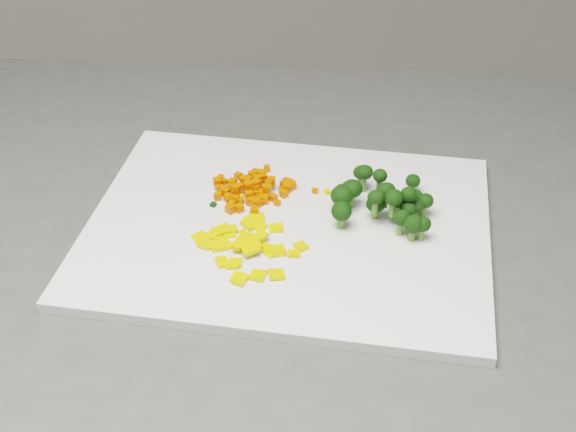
{
  "coord_description": "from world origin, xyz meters",
  "views": [
    {
      "loc": [
        -0.04,
        -0.27,
        1.43
      ],
      "look_at": [
        0.02,
        0.43,
        0.92
      ],
      "focal_mm": 50.0,
      "sensor_mm": 36.0,
      "label": 1
    }
  ],
  "objects": [
    {
      "name": "carrot_cube_33",
      "position": [
        -0.0,
        0.49,
        0.92
      ],
      "size": [
        0.01,
        0.01,
        0.01
      ],
      "primitive_type": "cube",
      "rotation": [
        0.0,
        0.0,
        0.41
      ],
      "color": "#DA4602",
      "rests_on": "carrot_pile"
    },
    {
      "name": "carrot_cube_5",
      "position": [
        -0.03,
        0.49,
        0.92
      ],
      "size": [
        0.01,
        0.01,
        0.01
      ],
      "primitive_type": "cube",
      "rotation": [
        0.0,
        0.0,
        1.68
      ],
      "color": "#DA4602",
      "rests_on": "carrot_pile"
    },
    {
      "name": "carrot_cube_29",
      "position": [
        0.03,
        0.5,
        0.92
      ],
      "size": [
        0.01,
        0.01,
        0.01
      ],
      "primitive_type": "cube",
      "rotation": [
        0.0,
        0.0,
        3.11
      ],
      "color": "#DA4602",
      "rests_on": "carrot_pile"
    },
    {
      "name": "pepper_chunk_27",
      "position": [
        -0.02,
        0.38,
        0.92
      ],
      "size": [
        0.02,
        0.02,
        0.01
      ],
      "primitive_type": "cube",
      "rotation": [
        -0.11,
        -0.04,
        1.91
      ],
      "color": "yellow",
      "rests_on": "pepper_pile"
    },
    {
      "name": "stray_bit_3",
      "position": [
        -0.03,
        0.41,
        0.91
      ],
      "size": [
        0.01,
        0.01,
        0.0
      ],
      "primitive_type": "cube",
      "rotation": [
        0.0,
        0.0,
        1.85
      ],
      "color": "yellow",
      "rests_on": "cutting_board"
    },
    {
      "name": "carrot_cube_73",
      "position": [
        -0.03,
        0.5,
        0.92
      ],
      "size": [
        0.01,
        0.01,
        0.01
      ],
      "primitive_type": "cube",
      "rotation": [
        0.0,
        0.0,
        0.99
      ],
      "color": "#DA4602",
      "rests_on": "carrot_pile"
    },
    {
      "name": "carrot_cube_9",
      "position": [
        -0.02,
        0.47,
        0.92
      ],
      "size": [
        0.01,
        0.01,
        0.01
      ],
      "primitive_type": "cube",
      "rotation": [
        0.0,
        0.0,
        0.06
      ],
      "color": "#DA4602",
      "rests_on": "carrot_pile"
    },
    {
      "name": "carrot_cube_74",
      "position": [
        -0.01,
        0.46,
        0.92
      ],
      "size": [
        0.01,
        0.01,
        0.01
      ],
      "primitive_type": "cube",
      "rotation": [
        0.0,
        0.0,
        2.05
      ],
      "color": "#DA4602",
      "rests_on": "carrot_pile"
    },
    {
      "name": "carrot_cube_10",
      "position": [
        -0.03,
        0.5,
        0.91
      ],
      "size": [
        0.01,
        0.01,
        0.01
      ],
      "primitive_type": "cube",
      "rotation": [
        0.0,
        0.0,
        1.55
      ],
      "color": "#DA4602",
      "rests_on": "carrot_pile"
    },
    {
      "name": "pepper_chunk_12",
      "position": [
        -0.03,
        0.33,
        0.91
      ],
      "size": [
        0.02,
        0.02,
        0.01
      ],
      "primitive_type": "cube",
      "rotation": [
        0.1,
        -0.11,
        2.61
      ],
      "color": "yellow",
      "rests_on": "pepper_pile"
    },
    {
      "name": "carrot_cube_45",
      "position": [
        -0.03,
        0.48,
        0.92
      ],
      "size": [
        0.01,
        0.01,
        0.01
      ],
      "primitive_type": "cube",
      "rotation": [
        0.0,
        0.0,
        2.67
      ],
      "color": "#DA4602",
      "rests_on": "carrot_pile"
    },
    {
      "name": "pepper_chunk_23",
      "position": [
        -0.01,
        0.43,
        0.91
      ],
      "size": [
        0.02,
        0.02,
        0.01
      ],
      "primitive_type": "cube",
      "rotation": [
        0.11,
        -0.12,
        0.33
      ],
      "color": "yellow",
      "rests_on": "pepper_pile"
    },
    {
      "name": "carrot_cube_41",
      "position": [
        -0.02,
        0.51,
        0.92
      ],
      "size": [
        0.01,
        0.01,
        0.01
      ],
      "primitive_type": "cube",
      "rotation": [
        0.0,
        0.0,
        1.47
      ],
      "color": "#DA4602",
      "rests_on": "carrot_pile"
    },
    {
      "name": "cutting_board",
      "position": [
        0.02,
        0.43,
        0.91
      ],
      "size": [
        0.5,
        0.43,
        0.01
      ],
      "primitive_type": "cube",
      "rotation": [
        0.0,
        0.0,
        -0.26
      ],
      "color": "white",
      "rests_on": "counter_block"
    },
    {
      "name": "carrot_cube_39",
      "position": [
        -0.01,
        0.44,
        0.92
      ],
      "size": [
        0.01,
        0.01,
        0.01
      ],
      "primitive_type": "cube",
      "rotation": [
        0.0,
        0.0,
        2.89
      ],
      "color": "#DA4602",
      "rests_on": "carrot_pile"
    },
    {
      "name": "pepper_chunk_15",
      "position": [
        0.0,
        0.34,
        0.91
      ],
      "size": [
        0.02,
        0.02,
        0.01
      ],
      "primitive_type": "cube",
      "rotation": [
        0.12,
        0.13,
        1.59
      ],
      "color": "yellow",
      "rests_on": "pepper_pile"
    },
    {
      "name": "pepper_chunk_34",
      "position": [
        -0.02,
        0.38,
        0.92
      ],
      "size": [
        0.02,
        0.02,
        0.01
      ],
      "primitive_type": "cube",
      "rotation": [
        0.11,
        0.11,
        2.89
      ],
      "color": "yellow",
      "rests_on": "pepper_pile"
    },
    {
      "name": "broccoli_floret_1",
      "position": [
        0.17,
        0.47,
        0.92
      ],
      "size": [
        0.02,
        0.02,
        0.02
      ],
      "primitive_type": null,
      "color": "black",
      "rests_on": "broccoli_pile"
    },
    {
      "name": "carrot_cube_76",
      "position": [
        -0.02,
        0.49,
        0.92
      ],
      "size": [
        0.01,
        0.01,
        0.01
      ],
      "primitive_type": "cube",
      "rotation": [
        0.0,
        0.0,
        2.21
      ],
      "color": "#DA4602",
      "rests_on": "carrot_pile"
    },
    {
      "name": "pepper_chunk_39",
      "position": [
        -0.02,
        0.42,
        0.91
      ],
      "size": [
        0.02,
        0.02,
        0.01
      ],
      "primitive_type": "cube",
      "rotation": [
        0.12,
        0.12,
        0.66
      ],
      "color": "yellow",
      "rests_on": "pepper_pile"
    },
    {
      "name": "pepper_chunk_29",
      "position": [
        -0.04,
        0.39,
        0.91
      ],
      "size": [
        0.02,
        0.02,
        0.01
      ],
      "primitive_type": "cube",
      "rotation": [
        0.06,
        0.08,
        0.94
      ],
      "color": "yellow",
      "rests_on": "pepper_pile"
    },
    {
      "name": "carrot_cube_67",
      "position": [
        0.01,
        0.49,
        0.92
      ],
      "size": [
        0.01,
        0.01,
        0.01
      ],
      "primitive_type": "cube",
      "rotation": [
        0.0,
        0.0,
        1.54
      ],
      "color": "#DA4602",
      "rests_on": "carrot_pile"
    },
    {
      "name": "carrot_cube_6",
      "position": [
        -0.04,
        0.49,
        0.91
      ],
      "size": [
        0.01,
        0.01,
        0.01
      ],
      "primitive_type": "cube",
      "rotation": [
        0.0,
        0.0,
        0.35
      ],
      "color": "#DA4602",
      "rests_on": "carrot_pile"
    },
    {
      "name": "carrot_cube_50",
      "position": [
        -0.01,
        0.46,
        0.92
      ],
      "size": [
        0.01,
        0.01,
        0.01
      ],
      "primitive_type": "cube",
      "rotation": [
        0.0,
        0.0,
        0.84
      ],
      "color": "#DA4602",
      "rests_on": "carrot_pile"
    },
    {
      "name": "pepper_chunk_0",
      "position": [
        -0.03,
        0.38,
        0.92
      ],
      "size": [
        0.01,
        0.02,
        0.01
      ],
      "primitive_type": "cube",
      "rotation": [
        0.09,
        0.03,
        1.13
      ],
      "color": "yellow",
      "rests_on": "pepper_pile"
    },
    {
      "name": "pepper_chunk_16",
      "position": [
        -0.04,
        0.36,
        0.91
      ],
      "size": [
        0.02,
        0.01,
        0.01
      ],
      "primitive_type": "cube",
      "rotation": [
        0.02,
        0.06,
        2.94
      ],
      "color": "yellow",
      "rests_on": "pepper_pile"
    },
    {
      "name": "carrot_cube_11",
      "position": [
        -0.05,
        0.52,
        0.92
      ],
      "size": [
        0.01,
        0.01,
        0.01
      ],
      "primitive_type": "cube",
      "rotation": [
        0.0,
        0.0,
        1.3
      ],
      "color": "#DA4602",
      "rests_on": "carrot_pile"
    },
    {
      "name": "pepper_chunk_5",
      "position": [
        -0.04,
        0.42,
        0.91
      ],
      "size": [
        0.01,
        0.01,
        0.01
      ],
      "primitive_type": "cube",
      "rotation": [
        -0.05,
        0.14,
        1.56
      ],
      "color": "yellow",
      "rests_on": "pepper_pile"
    },
    {
      "name": "carrot_cube_63",
      "position": [
        -0.01,
        0.52,
        0.92
      ],
      "size": [
        0.01,
        0.01,
        0.01
      ],
      "primitive_type": "cube",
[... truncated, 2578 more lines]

